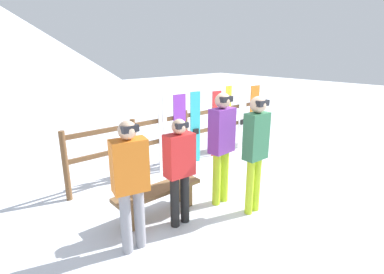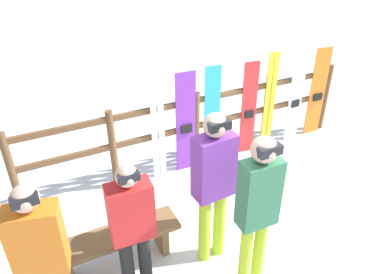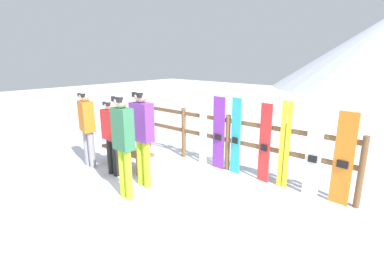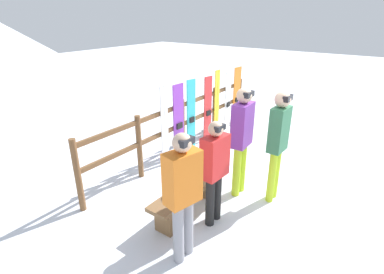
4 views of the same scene
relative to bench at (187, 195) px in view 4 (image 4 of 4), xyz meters
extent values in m
plane|color=white|center=(1.69, -0.48, -0.33)|extent=(40.00, 40.00, 0.00)
cylinder|color=brown|center=(-0.88, 1.38, 0.27)|extent=(0.10, 0.10, 1.21)
cylinder|color=brown|center=(0.41, 1.38, 0.27)|extent=(0.10, 0.10, 1.21)
cylinder|color=brown|center=(1.69, 1.38, 0.27)|extent=(0.10, 0.10, 1.21)
cylinder|color=brown|center=(2.97, 1.38, 0.27)|extent=(0.10, 0.10, 1.21)
cylinder|color=brown|center=(4.26, 1.38, 0.27)|extent=(0.10, 0.10, 1.21)
cube|color=brown|center=(1.69, 1.38, 0.33)|extent=(5.13, 0.05, 0.08)
cube|color=brown|center=(1.69, 1.38, 0.76)|extent=(5.13, 0.05, 0.08)
cube|color=brown|center=(0.00, 0.00, 0.08)|extent=(1.41, 0.36, 0.06)
cube|color=brown|center=(-0.53, 0.00, -0.14)|extent=(0.08, 0.29, 0.38)
cube|color=brown|center=(0.53, 0.00, -0.14)|extent=(0.08, 0.29, 0.38)
cylinder|color=gray|center=(-0.81, -0.48, 0.08)|extent=(0.14, 0.14, 0.82)
cylinder|color=gray|center=(-0.62, -0.48, 0.08)|extent=(0.14, 0.14, 0.82)
cube|color=orange|center=(-0.71, -0.48, 0.81)|extent=(0.47, 0.33, 0.65)
sphere|color=#D8B293|center=(-0.71, -0.48, 1.24)|extent=(0.22, 0.22, 0.22)
cube|color=black|center=(-0.71, -0.55, 1.27)|extent=(0.20, 0.08, 0.08)
cylinder|color=#B7D826|center=(1.08, -0.89, 0.11)|extent=(0.12, 0.12, 0.88)
cylinder|color=#B7D826|center=(1.24, -0.89, 0.11)|extent=(0.12, 0.12, 0.88)
cube|color=#33724C|center=(1.16, -0.89, 0.90)|extent=(0.38, 0.21, 0.70)
sphere|color=#D8B293|center=(1.16, -0.89, 1.37)|extent=(0.24, 0.24, 0.24)
cube|color=black|center=(1.16, -0.96, 1.40)|extent=(0.22, 0.08, 0.08)
cylinder|color=black|center=(0.00, -0.41, 0.05)|extent=(0.13, 0.13, 0.76)
cylinder|color=black|center=(0.19, -0.41, 0.05)|extent=(0.13, 0.13, 0.76)
cube|color=red|center=(0.09, -0.41, 0.73)|extent=(0.42, 0.25, 0.60)
sphere|color=#D8B293|center=(0.09, -0.41, 1.14)|extent=(0.21, 0.21, 0.21)
cube|color=black|center=(0.09, -0.48, 1.16)|extent=(0.19, 0.07, 0.07)
cylinder|color=#B7D826|center=(0.90, -0.35, 0.11)|extent=(0.13, 0.13, 0.89)
cylinder|color=#B7D826|center=(1.09, -0.35, 0.11)|extent=(0.13, 0.13, 0.89)
cube|color=#723399|center=(1.00, -0.35, 0.91)|extent=(0.43, 0.25, 0.70)
sphere|color=#D8B293|center=(1.00, -0.35, 1.38)|extent=(0.24, 0.24, 0.24)
cube|color=black|center=(1.00, -0.42, 1.41)|extent=(0.22, 0.08, 0.08)
cube|color=white|center=(1.00, 1.33, 0.48)|extent=(0.09, 0.02, 1.62)
cube|color=white|center=(1.11, 1.33, 0.48)|extent=(0.09, 0.02, 1.62)
cube|color=purple|center=(1.49, 1.33, 0.46)|extent=(0.30, 0.04, 1.58)
cube|color=black|center=(1.49, 1.30, 0.38)|extent=(0.17, 0.04, 0.12)
cube|color=#2DBFCC|center=(1.92, 1.33, 0.47)|extent=(0.24, 0.06, 1.59)
cube|color=black|center=(1.92, 1.30, 0.39)|extent=(0.14, 0.05, 0.12)
cube|color=red|center=(2.58, 1.33, 0.44)|extent=(0.25, 0.06, 1.55)
cube|color=black|center=(2.58, 1.30, 0.37)|extent=(0.14, 0.05, 0.12)
cube|color=yellow|center=(2.93, 1.33, 0.49)|extent=(0.09, 0.02, 1.63)
cube|color=yellow|center=(3.03, 1.33, 0.49)|extent=(0.09, 0.02, 1.63)
cube|color=white|center=(3.51, 1.33, 0.43)|extent=(0.27, 0.04, 1.52)
cube|color=black|center=(3.51, 1.30, 0.35)|extent=(0.15, 0.04, 0.12)
cube|color=orange|center=(3.99, 1.33, 0.45)|extent=(0.31, 0.05, 1.56)
cube|color=black|center=(3.99, 1.30, 0.37)|extent=(0.17, 0.04, 0.12)
camera|label=1|loc=(-2.30, -3.45, 2.13)|focal=28.00mm
camera|label=2|loc=(-0.56, -2.97, 3.06)|focal=35.00mm
camera|label=3|loc=(5.17, -3.71, 2.07)|focal=28.00mm
camera|label=4|loc=(-3.03, -2.30, 2.54)|focal=28.00mm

